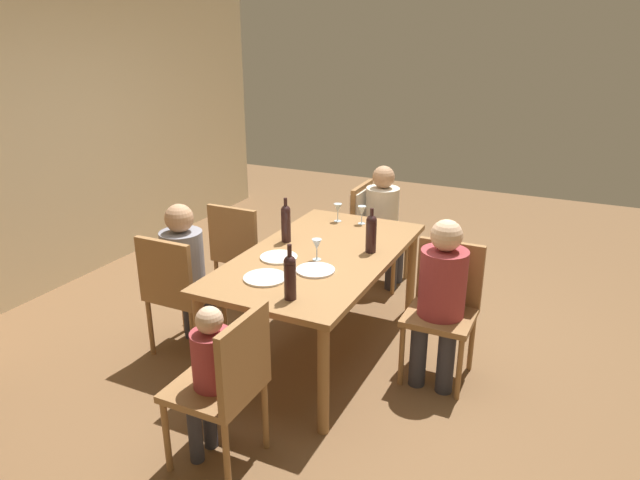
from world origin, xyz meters
The scene contains 21 objects.
ground_plane centered at (0.00, 0.00, 0.00)m, with size 10.00×10.00×0.00m, color brown.
rear_room_partition centered at (0.00, 2.70, 1.35)m, with size 6.40×0.12×2.70m, color beige.
dining_table centered at (0.00, 0.00, 0.68)m, with size 1.84×0.99×0.76m.
chair_right_end centered at (1.30, 0.12, 0.59)m, with size 0.44×0.46×0.92m.
chair_near centered at (0.09, -0.88, 0.53)m, with size 0.44×0.44×0.92m.
chair_far_left centered at (-0.50, 0.88, 0.53)m, with size 0.44×0.44×0.92m.
chair_left_end centered at (-1.30, -0.09, 0.53)m, with size 0.44×0.44×0.92m.
chair_far_right centered at (0.33, 0.88, 0.53)m, with size 0.44×0.44×0.92m.
person_woman_host centered at (1.30, -0.03, 0.65)m, with size 0.30×0.34×1.11m.
person_man_bearded centered at (-0.03, -0.88, 0.65)m, with size 0.35×0.31×1.13m.
person_man_guest centered at (-0.39, 0.88, 0.65)m, with size 0.34×0.30×1.12m.
person_child_small centered at (-1.30, 0.02, 0.56)m, with size 0.22×0.25×0.94m.
wine_bottle_tall_green centered at (0.18, -0.31, 0.90)m, with size 0.08×0.08×0.32m.
wine_bottle_dark_red centered at (-0.72, -0.15, 0.91)m, with size 0.07×0.07×0.34m.
wine_bottle_short_olive centered at (0.11, 0.33, 0.91)m, with size 0.07×0.07×0.33m.
wine_glass_near_left centered at (-0.11, -0.03, 0.87)m, with size 0.07×0.07×0.15m.
wine_glass_centre centered at (0.71, 0.17, 0.87)m, with size 0.07×0.07×0.15m.
wine_glass_near_right centered at (0.73, -0.03, 0.87)m, with size 0.07×0.07×0.15m.
dinner_plate_host centered at (-0.54, 0.12, 0.77)m, with size 0.28×0.28×0.01m, color silver.
dinner_plate_guest_left centered at (-0.20, 0.22, 0.77)m, with size 0.26×0.26×0.01m, color white.
dinner_plate_guest_right centered at (-0.30, -0.11, 0.77)m, with size 0.26×0.26×0.01m, color white.
Camera 1 is at (-3.39, -1.61, 2.25)m, focal length 32.28 mm.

